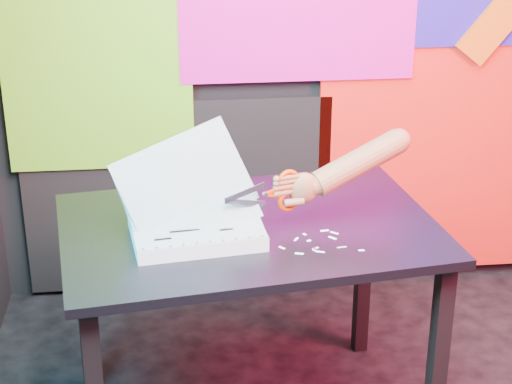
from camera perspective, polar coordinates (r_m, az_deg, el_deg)
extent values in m
cube|color=red|center=(3.79, 16.36, 6.14)|extent=(1.60, 0.02, 1.60)
cube|color=#66BE1D|center=(3.44, -10.66, 9.36)|extent=(0.75, 0.02, 1.00)
cube|color=black|center=(3.65, -5.21, -0.30)|extent=(1.30, 0.02, 0.85)
cube|color=black|center=(3.10, -11.41, -7.14)|extent=(0.06, 0.06, 0.72)
cube|color=black|center=(2.77, 12.00, -11.22)|extent=(0.06, 0.06, 0.72)
cube|color=black|center=(3.28, 7.17, -5.02)|extent=(0.06, 0.06, 0.72)
cube|color=black|center=(2.69, -0.47, -2.50)|extent=(1.26, 0.93, 0.03)
cube|color=silver|center=(2.60, -4.01, -2.62)|extent=(0.42, 0.33, 0.05)
cube|color=silver|center=(2.59, -4.03, -2.14)|extent=(0.42, 0.33, 0.00)
cube|color=silver|center=(2.58, -4.03, -2.05)|extent=(0.42, 0.31, 0.12)
cube|color=silver|center=(2.59, -4.28, -1.44)|extent=(0.43, 0.30, 0.20)
cube|color=silver|center=(2.58, -4.54, -0.36)|extent=(0.45, 0.26, 0.29)
cube|color=silver|center=(2.58, -4.81, 0.68)|extent=(0.45, 0.23, 0.34)
cylinder|color=black|center=(2.45, -7.53, -3.78)|extent=(0.01, 0.01, 0.00)
cylinder|color=black|center=(2.45, -6.63, -3.69)|extent=(0.01, 0.01, 0.00)
cylinder|color=black|center=(2.46, -5.74, -3.61)|extent=(0.01, 0.01, 0.00)
cylinder|color=black|center=(2.46, -4.84, -3.51)|extent=(0.01, 0.01, 0.00)
cylinder|color=black|center=(2.47, -3.95, -3.42)|extent=(0.01, 0.01, 0.00)
cylinder|color=black|center=(2.47, -3.07, -3.33)|extent=(0.01, 0.01, 0.00)
cylinder|color=black|center=(2.48, -2.19, -3.24)|extent=(0.01, 0.01, 0.00)
cylinder|color=black|center=(2.49, -1.31, -3.15)|extent=(0.01, 0.01, 0.00)
cylinder|color=black|center=(2.49, -0.44, -3.06)|extent=(0.01, 0.01, 0.00)
cylinder|color=black|center=(2.50, 0.42, -2.97)|extent=(0.01, 0.01, 0.00)
cylinder|color=black|center=(2.68, -8.17, -1.33)|extent=(0.01, 0.01, 0.00)
cylinder|color=black|center=(2.69, -7.35, -1.25)|extent=(0.01, 0.01, 0.00)
cylinder|color=black|center=(2.69, -6.53, -1.17)|extent=(0.01, 0.01, 0.00)
cylinder|color=black|center=(2.69, -5.72, -1.10)|extent=(0.01, 0.01, 0.00)
cylinder|color=black|center=(2.70, -4.90, -1.02)|extent=(0.01, 0.01, 0.00)
cylinder|color=black|center=(2.70, -4.09, -0.94)|extent=(0.01, 0.01, 0.00)
cylinder|color=black|center=(2.71, -3.29, -0.86)|extent=(0.01, 0.01, 0.00)
cylinder|color=black|center=(2.72, -2.48, -0.79)|extent=(0.01, 0.01, 0.00)
cylinder|color=black|center=(2.72, -1.68, -0.71)|extent=(0.01, 0.01, 0.00)
cylinder|color=black|center=(2.73, -0.89, -0.63)|extent=(0.01, 0.01, 0.00)
cube|color=black|center=(2.62, -6.18, -1.85)|extent=(0.07, 0.02, 0.00)
cube|color=black|center=(2.62, -3.70, -1.80)|extent=(0.05, 0.02, 0.00)
cube|color=black|center=(2.54, -4.77, -2.59)|extent=(0.09, 0.02, 0.00)
cube|color=black|center=(2.54, -1.99, -2.51)|extent=(0.04, 0.02, 0.00)
cube|color=black|center=(2.50, -6.23, -3.14)|extent=(0.05, 0.02, 0.00)
cube|color=#B4B9CE|center=(2.55, -0.74, -0.04)|extent=(0.13, 0.04, 0.05)
cube|color=#B4B9CE|center=(2.57, -0.73, -0.71)|extent=(0.13, 0.04, 0.05)
cylinder|color=#B4B9CE|center=(2.58, 0.61, -0.16)|extent=(0.02, 0.02, 0.01)
cube|color=#CD2F00|center=(2.59, 1.09, -0.22)|extent=(0.05, 0.02, 0.02)
cube|color=#CD2F00|center=(2.59, 1.09, 0.06)|extent=(0.05, 0.02, 0.02)
torus|color=#CD2F00|center=(2.60, 2.18, 0.78)|extent=(0.07, 0.03, 0.07)
torus|color=#CD2F00|center=(2.63, 2.16, -0.58)|extent=(0.07, 0.03, 0.07)
ellipsoid|color=#A15537|center=(2.63, 3.17, 0.26)|extent=(0.10, 0.06, 0.10)
cylinder|color=#A15537|center=(2.61, 2.17, 0.02)|extent=(0.08, 0.04, 0.02)
cylinder|color=#A15537|center=(2.61, 2.18, 0.38)|extent=(0.07, 0.04, 0.02)
cylinder|color=#A15537|center=(2.60, 2.18, 0.71)|extent=(0.07, 0.04, 0.02)
cylinder|color=#A15537|center=(2.59, 2.19, 1.00)|extent=(0.06, 0.03, 0.02)
cylinder|color=#A15537|center=(2.62, 2.57, -0.68)|extent=(0.06, 0.03, 0.03)
cylinder|color=#A15537|center=(2.65, 4.12, 0.49)|extent=(0.07, 0.08, 0.07)
cylinder|color=#A15537|center=(2.69, 6.85, 1.98)|extent=(0.32, 0.17, 0.18)
sphere|color=#A15537|center=(2.74, 9.50, 3.41)|extent=(0.08, 0.08, 0.08)
cube|color=white|center=(2.54, 7.04, -3.88)|extent=(0.02, 0.01, 0.00)
cube|color=white|center=(2.62, 3.25, -2.83)|extent=(0.01, 0.01, 0.00)
cube|color=white|center=(2.59, 3.55, -3.26)|extent=(0.02, 0.01, 0.00)
cube|color=white|center=(2.54, 3.98, -3.77)|extent=(0.02, 0.02, 0.00)
cube|color=white|center=(2.51, 2.90, -4.12)|extent=(0.03, 0.02, 0.00)
cube|color=white|center=(2.61, 5.12, -3.06)|extent=(0.03, 0.03, 0.00)
cube|color=white|center=(2.59, 2.70, -3.16)|extent=(0.02, 0.02, 0.00)
cube|color=white|center=(2.54, 3.92, -3.82)|extent=(0.01, 0.02, 0.00)
cube|color=white|center=(2.65, 4.60, -2.58)|extent=(0.03, 0.01, 0.00)
cube|color=white|center=(2.54, 1.73, -3.73)|extent=(0.02, 0.02, 0.00)
cube|color=white|center=(2.64, 5.24, -2.73)|extent=(0.03, 0.02, 0.00)
cube|color=white|center=(2.55, 5.75, -3.68)|extent=(0.03, 0.01, 0.00)
cube|color=white|center=(2.52, 4.28, -3.99)|extent=(0.03, 0.02, 0.00)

